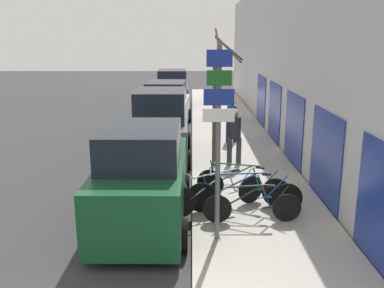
{
  "coord_description": "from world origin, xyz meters",
  "views": [
    {
      "loc": [
        1.0,
        -3.6,
        4.07
      ],
      "look_at": [
        0.95,
        6.69,
        1.51
      ],
      "focal_mm": 40.0,
      "sensor_mm": 36.0,
      "label": 1
    }
  ],
  "objects": [
    {
      "name": "sidewalk_curb",
      "position": [
        2.6,
        14.0,
        0.07
      ],
      "size": [
        3.2,
        32.0,
        0.15
      ],
      "color": "#ADA89E",
      "rests_on": "ground"
    },
    {
      "name": "parked_car_0",
      "position": [
        -0.09,
        5.38,
        1.03
      ],
      "size": [
        2.05,
        4.43,
        2.23
      ],
      "rotation": [
        0.0,
        0.0,
        -0.01
      ],
      "color": "#144728",
      "rests_on": "ground"
    },
    {
      "name": "parked_car_2",
      "position": [
        -0.17,
        15.94,
        0.98
      ],
      "size": [
        2.25,
        4.61,
        2.15
      ],
      "rotation": [
        0.0,
        0.0,
        -0.05
      ],
      "color": "#B2B7BC",
      "rests_on": "ground"
    },
    {
      "name": "pedestrian_far",
      "position": [
        2.51,
        12.5,
        1.09
      ],
      "size": [
        0.43,
        0.36,
        1.63
      ],
      "rotation": [
        0.0,
        0.0,
        3.28
      ],
      "color": "#1E2338",
      "rests_on": "sidewalk_curb"
    },
    {
      "name": "parked_car_1",
      "position": [
        -0.07,
        10.72,
        1.06
      ],
      "size": [
        2.06,
        4.26,
        2.39
      ],
      "rotation": [
        0.0,
        0.0,
        0.01
      ],
      "color": "#51565B",
      "rests_on": "ground"
    },
    {
      "name": "signpost",
      "position": [
        1.49,
        4.27,
        2.35
      ],
      "size": [
        0.6,
        0.12,
        3.87
      ],
      "color": "#595B60",
      "rests_on": "sidewalk_curb"
    },
    {
      "name": "bicycle_3",
      "position": [
        2.23,
        6.26,
        0.56
      ],
      "size": [
        2.21,
        0.99,
        0.98
      ],
      "rotation": [
        0.0,
        0.0,
        1.16
      ],
      "color": "black",
      "rests_on": "sidewalk_curb"
    },
    {
      "name": "bicycle_1",
      "position": [
        2.19,
        5.58,
        0.57
      ],
      "size": [
        2.65,
        0.44,
        0.98
      ],
      "rotation": [
        0.0,
        0.0,
        1.55
      ],
      "color": "black",
      "rests_on": "sidewalk_curb"
    },
    {
      "name": "building_facade",
      "position": [
        4.35,
        13.92,
        3.21
      ],
      "size": [
        0.23,
        32.0,
        6.5
      ],
      "color": "#BCBCC1",
      "rests_on": "ground"
    },
    {
      "name": "ground_plane",
      "position": [
        0.0,
        11.2,
        0.0
      ],
      "size": [
        80.0,
        80.0,
        0.0
      ],
      "primitive_type": "plane",
      "color": "#333335"
    },
    {
      "name": "bicycle_0",
      "position": [
        2.3,
        5.07,
        0.52
      ],
      "size": [
        2.15,
        0.44,
        0.87
      ],
      "rotation": [
        0.0,
        0.0,
        1.61
      ],
      "color": "black",
      "rests_on": "sidewalk_curb"
    },
    {
      "name": "bicycle_2",
      "position": [
        1.61,
        5.77,
        0.55
      ],
      "size": [
        2.24,
        1.18,
        0.95
      ],
      "rotation": [
        0.0,
        0.0,
        2.05
      ],
      "color": "black",
      "rests_on": "sidewalk_curb"
    },
    {
      "name": "pedestrian_near",
      "position": [
        2.33,
        9.47,
        1.18
      ],
      "size": [
        0.46,
        0.39,
        1.78
      ],
      "rotation": [
        0.0,
        0.0,
        0.19
      ],
      "color": "#333338",
      "rests_on": "sidewalk_curb"
    },
    {
      "name": "parked_car_3",
      "position": [
        -0.18,
        21.88,
        1.02
      ],
      "size": [
        2.13,
        4.51,
        2.26
      ],
      "rotation": [
        0.0,
        0.0,
        0.03
      ],
      "color": "navy",
      "rests_on": "ground"
    },
    {
      "name": "street_tree",
      "position": [
        1.74,
        9.38,
        2.11
      ],
      "size": [
        0.99,
        1.84,
        4.2
      ],
      "color": "#4C3828",
      "rests_on": "sidewalk_curb"
    }
  ]
}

